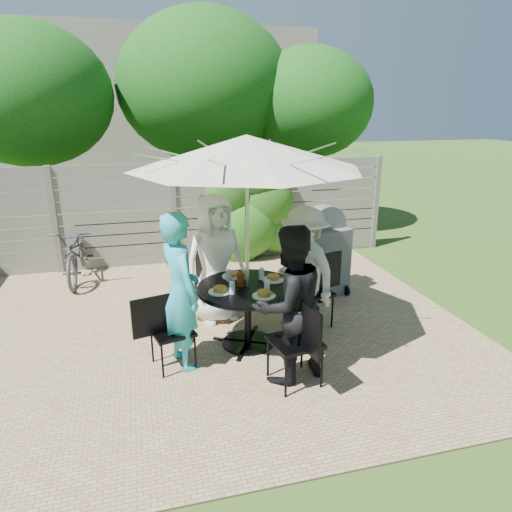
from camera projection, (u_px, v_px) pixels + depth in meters
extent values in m
plane|color=#37581B|center=(199.00, 338.00, 5.70)|extent=(60.00, 60.00, 0.00)
cube|color=tan|center=(194.00, 321.00, 6.16)|extent=(7.00, 6.00, 0.02)
cube|color=gray|center=(174.00, 214.00, 8.17)|extent=(8.00, 0.10, 1.85)
ellipsoid|color=#1F5F15|center=(252.00, 213.00, 8.38)|extent=(1.20, 0.70, 1.80)
cube|color=gray|center=(149.00, 114.00, 15.95)|extent=(10.00, 6.00, 5.00)
ellipsoid|color=#114610|center=(28.00, 95.00, 8.77)|extent=(3.20, 3.20, 2.72)
ellipsoid|color=#114610|center=(204.00, 86.00, 10.01)|extent=(3.80, 3.80, 3.23)
ellipsoid|color=#114610|center=(309.00, 103.00, 10.00)|extent=(2.80, 2.80, 2.38)
cylinder|color=black|center=(247.00, 287.00, 5.32)|extent=(1.46, 1.46, 0.03)
cylinder|color=black|center=(248.00, 317.00, 5.44)|extent=(0.08, 0.08, 0.75)
cylinder|color=black|center=(248.00, 343.00, 5.55)|extent=(0.63, 0.63, 0.04)
cylinder|color=silver|center=(247.00, 253.00, 5.19)|extent=(0.05, 0.05, 2.35)
cone|color=beige|center=(247.00, 152.00, 4.84)|extent=(3.19, 3.19, 0.36)
cube|color=black|center=(212.00, 286.00, 6.19)|extent=(0.55, 0.55, 0.03)
cube|color=black|center=(204.00, 266.00, 6.28)|extent=(0.18, 0.41, 0.44)
imported|color=white|center=(215.00, 259.00, 5.96)|extent=(0.97, 0.77, 1.73)
cube|color=black|center=(172.00, 332.00, 4.95)|extent=(0.52, 0.52, 0.03)
cube|color=black|center=(152.00, 316.00, 4.78)|extent=(0.42, 0.13, 0.44)
imported|color=teal|center=(181.00, 292.00, 4.87)|extent=(0.59, 0.73, 1.76)
cube|color=black|center=(295.00, 342.00, 4.64)|extent=(0.54, 0.54, 0.04)
cube|color=black|center=(308.00, 329.00, 4.35)|extent=(0.11, 0.47, 0.48)
imported|color=black|center=(289.00, 305.00, 4.62)|extent=(0.97, 0.85, 1.68)
cube|color=black|center=(311.00, 293.00, 5.88)|extent=(0.58, 0.58, 0.04)
cube|color=black|center=(326.00, 271.00, 5.91)|extent=(0.46, 0.16, 0.48)
imported|color=#B2B2AD|center=(304.00, 270.00, 5.72)|extent=(0.88, 1.18, 1.62)
cylinder|color=white|center=(233.00, 276.00, 5.61)|extent=(0.26, 0.26, 0.01)
cylinder|color=#B08233|center=(233.00, 274.00, 5.60)|extent=(0.15, 0.15, 0.05)
cylinder|color=white|center=(220.00, 292.00, 5.14)|extent=(0.26, 0.26, 0.01)
cylinder|color=#B08233|center=(220.00, 289.00, 5.13)|extent=(0.15, 0.15, 0.05)
cylinder|color=white|center=(264.00, 296.00, 5.02)|extent=(0.26, 0.26, 0.01)
cylinder|color=#B08233|center=(264.00, 293.00, 5.01)|extent=(0.15, 0.15, 0.05)
cylinder|color=white|center=(273.00, 280.00, 5.49)|extent=(0.26, 0.26, 0.01)
cylinder|color=#B08233|center=(273.00, 277.00, 5.48)|extent=(0.15, 0.15, 0.05)
cylinder|color=silver|center=(229.00, 275.00, 5.45)|extent=(0.07, 0.07, 0.14)
cylinder|color=silver|center=(232.00, 288.00, 5.08)|extent=(0.07, 0.07, 0.14)
cylinder|color=silver|center=(267.00, 286.00, 5.14)|extent=(0.07, 0.07, 0.14)
cylinder|color=silver|center=(261.00, 274.00, 5.51)|extent=(0.07, 0.07, 0.14)
cylinder|color=#59280C|center=(241.00, 279.00, 5.30)|extent=(0.09, 0.09, 0.16)
cylinder|color=#C6B293|center=(245.00, 274.00, 5.53)|extent=(0.08, 0.08, 0.12)
imported|color=#333338|center=(78.00, 253.00, 7.56)|extent=(0.70, 1.77, 0.92)
cube|color=#545458|center=(323.00, 262.00, 6.92)|extent=(0.79, 0.69, 1.04)
cylinder|color=#545458|center=(324.00, 228.00, 6.75)|extent=(0.72, 0.39, 0.69)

